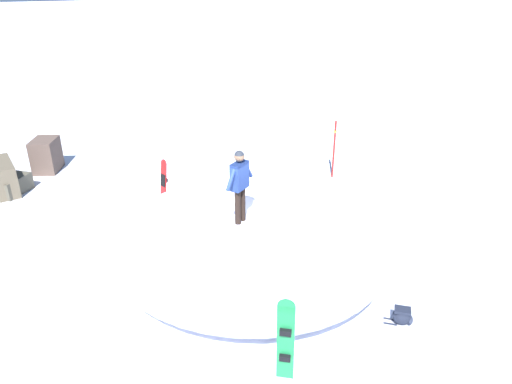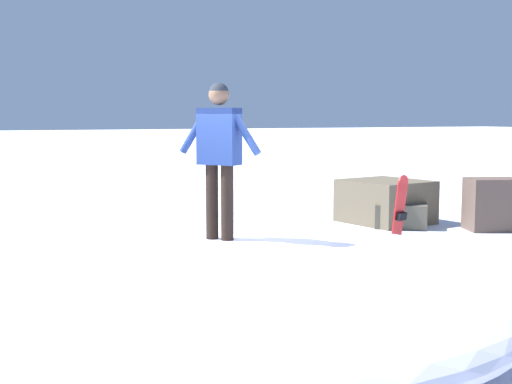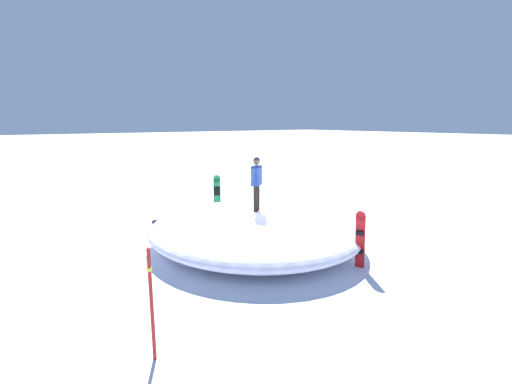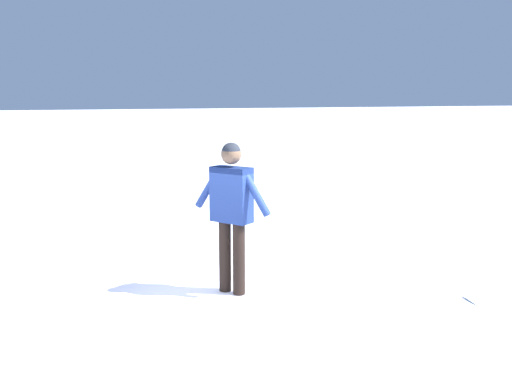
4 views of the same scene
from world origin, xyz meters
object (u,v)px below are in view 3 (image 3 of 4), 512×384
object	(u,v)px
snowboarder_standing	(257,179)
trail_marker_pole	(151,303)
snowboard_primary_upright	(217,195)
backpack_near	(157,225)
snowboard_secondary_upright	(360,239)

from	to	relation	value
snowboarder_standing	trail_marker_pole	world-z (taller)	snowboarder_standing
snowboard_primary_upright	backpack_near	world-z (taller)	snowboard_primary_upright
snowboarder_standing	snowboard_secondary_upright	bearing A→B (deg)	17.57
snowboard_secondary_upright	trail_marker_pole	size ratio (longest dim) A/B	0.83
snowboarder_standing	snowboard_primary_upright	distance (m)	3.97
snowboard_primary_upright	snowboarder_standing	bearing A→B (deg)	-10.57
snowboard_secondary_upright	snowboarder_standing	bearing A→B (deg)	-162.43
snowboard_primary_upright	trail_marker_pole	world-z (taller)	trail_marker_pole
snowboarder_standing	snowboard_primary_upright	xyz separation A→B (m)	(-3.71, 0.69, -1.24)
backpack_near	snowboarder_standing	bearing A→B (deg)	31.98
snowboard_secondary_upright	trail_marker_pole	world-z (taller)	trail_marker_pole
snowboarder_standing	snowboard_secondary_upright	size ratio (longest dim) A/B	1.07
snowboard_primary_upright	snowboard_secondary_upright	distance (m)	6.98
snowboard_primary_upright	trail_marker_pole	distance (m)	9.14
trail_marker_pole	backpack_near	bearing A→B (deg)	158.74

